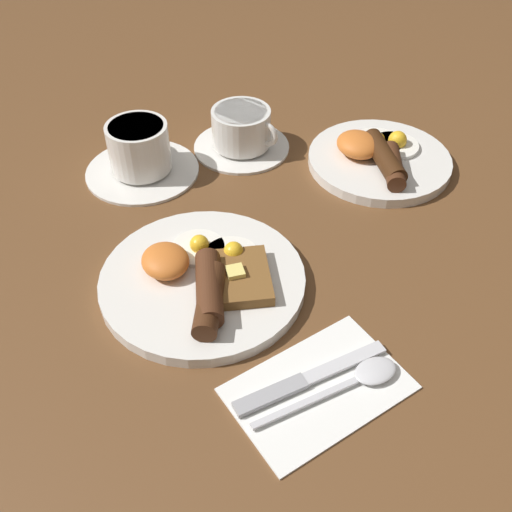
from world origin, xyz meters
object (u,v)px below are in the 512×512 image
breakfast_plate_near (204,279)px  spoon (361,377)px  breakfast_plate_far (379,157)px  knife (303,381)px  teacup_near (140,153)px  teacup_far (242,132)px

breakfast_plate_near → spoon: 0.22m
breakfast_plate_far → spoon: bearing=-41.4°
knife → breakfast_plate_near: bearing=101.4°
teacup_near → spoon: (0.46, 0.05, -0.02)m
breakfast_plate_near → knife: breakfast_plate_near is taller
breakfast_plate_near → spoon: bearing=20.5°
teacup_near → spoon: bearing=6.0°
breakfast_plate_far → teacup_near: size_ratio=1.27×
teacup_near → breakfast_plate_near: bearing=-6.1°
teacup_near → knife: teacup_near is taller
breakfast_plate_near → knife: (0.18, 0.02, -0.01)m
breakfast_plate_near → teacup_near: size_ratio=1.47×
teacup_near → teacup_far: size_ratio=1.12×
knife → breakfast_plate_far: bearing=44.3°
knife → teacup_near: bearing=93.2°
knife → spoon: (0.03, 0.05, 0.00)m
teacup_near → spoon: size_ratio=1.00×
teacup_far → breakfast_plate_near: bearing=-38.0°
breakfast_plate_far → teacup_near: bearing=-117.6°
breakfast_plate_far → teacup_far: teacup_far is taller
knife → teacup_far: bearing=72.2°
breakfast_plate_near → teacup_far: bearing=142.0°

